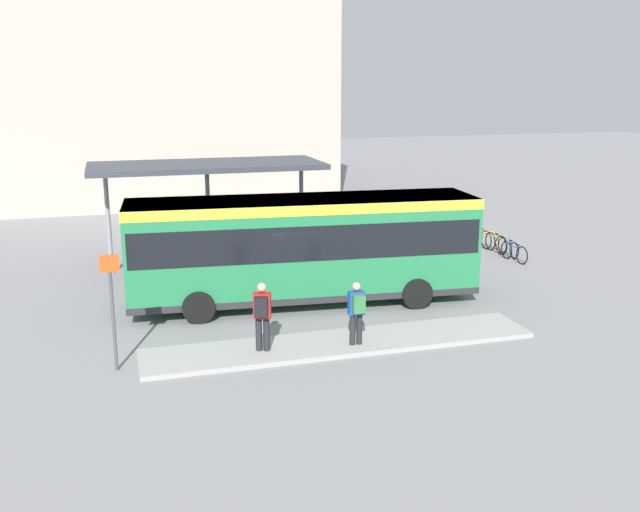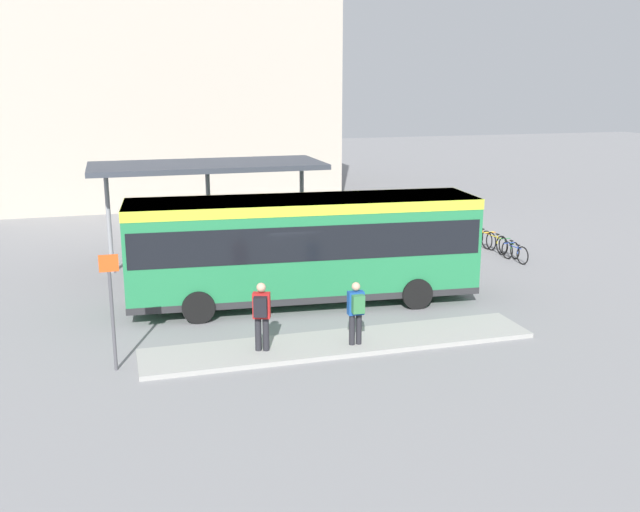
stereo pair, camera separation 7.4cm
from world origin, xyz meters
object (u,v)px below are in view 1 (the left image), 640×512
at_px(pedestrian_companion, 357,309).
at_px(bicycle_yellow, 494,242).
at_px(platform_sign, 112,307).
at_px(pedestrian_waiting, 262,313).
at_px(bicycle_blue, 514,252).
at_px(potted_planter_near_shelter, 215,266).
at_px(bicycle_orange, 484,238).
at_px(bicycle_green, 508,247).
at_px(city_bus, 304,243).

relative_size(pedestrian_companion, bicycle_yellow, 0.91).
bearing_deg(platform_sign, pedestrian_waiting, -1.22).
relative_size(pedestrian_companion, platform_sign, 0.58).
height_order(pedestrian_companion, bicycle_blue, pedestrian_companion).
bearing_deg(pedestrian_companion, platform_sign, 88.36).
relative_size(bicycle_blue, potted_planter_near_shelter, 1.23).
xyz_separation_m(pedestrian_waiting, bicycle_blue, (11.05, 6.59, -0.77)).
relative_size(pedestrian_waiting, bicycle_blue, 1.09).
xyz_separation_m(bicycle_blue, platform_sign, (-14.54, -6.52, 1.21)).
bearing_deg(pedestrian_waiting, pedestrian_companion, -77.52).
xyz_separation_m(pedestrian_waiting, bicycle_orange, (11.10, 8.98, -0.74)).
distance_m(bicycle_blue, bicycle_orange, 2.39).
bearing_deg(bicycle_green, bicycle_blue, 165.46).
bearing_deg(bicycle_green, pedestrian_waiting, 124.49).
bearing_deg(bicycle_yellow, potted_planter_near_shelter, 93.82).
xyz_separation_m(potted_planter_near_shelter, platform_sign, (-3.27, -6.38, 0.88)).
bearing_deg(pedestrian_waiting, platform_sign, 107.23).
height_order(bicycle_green, bicycle_yellow, bicycle_yellow).
distance_m(bicycle_green, potted_planter_near_shelter, 11.53).
distance_m(city_bus, bicycle_yellow, 10.11).
xyz_separation_m(pedestrian_companion, bicycle_green, (8.91, 7.64, -0.72)).
distance_m(city_bus, potted_planter_near_shelter, 3.72).
relative_size(city_bus, bicycle_green, 6.76).
distance_m(bicycle_orange, platform_sign, 17.13).
height_order(bicycle_blue, bicycle_yellow, bicycle_yellow).
bearing_deg(bicycle_yellow, bicycle_blue, 173.63).
xyz_separation_m(pedestrian_companion, bicycle_orange, (8.74, 9.23, -0.68)).
distance_m(bicycle_blue, bicycle_yellow, 1.59).
height_order(city_bus, bicycle_yellow, city_bus).
distance_m(pedestrian_companion, bicycle_blue, 11.07).
bearing_deg(city_bus, pedestrian_waiting, -114.21).
bearing_deg(bicycle_orange, pedestrian_companion, -44.54).
bearing_deg(city_bus, bicycle_yellow, 30.60).
distance_m(bicycle_green, bicycle_yellow, 0.82).
bearing_deg(bicycle_orange, bicycle_yellow, -2.00).
xyz_separation_m(city_bus, platform_sign, (-5.59, -3.73, -0.33)).
bearing_deg(city_bus, potted_planter_near_shelter, 135.79).
bearing_deg(pedestrian_waiting, bicycle_yellow, -35.12).
distance_m(potted_planter_near_shelter, platform_sign, 7.23).
xyz_separation_m(bicycle_green, bicycle_orange, (-0.17, 1.59, 0.04)).
height_order(bicycle_blue, platform_sign, platform_sign).
height_order(pedestrian_waiting, bicycle_green, pedestrian_waiting).
bearing_deg(bicycle_green, pedestrian_companion, 131.85).
bearing_deg(city_bus, bicycle_green, 25.96).
relative_size(city_bus, bicycle_orange, 5.97).
bearing_deg(platform_sign, bicycle_orange, 31.39).
bearing_deg(bicycle_orange, potted_planter_near_shelter, -78.55).
height_order(pedestrian_companion, platform_sign, platform_sign).
height_order(bicycle_blue, bicycle_green, bicycle_blue).
bearing_deg(bicycle_green, bicycle_orange, 7.36).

